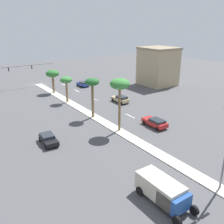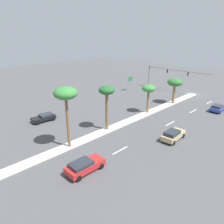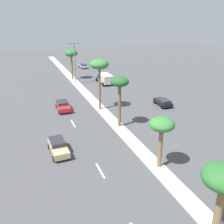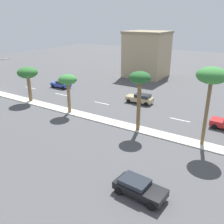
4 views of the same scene
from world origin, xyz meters
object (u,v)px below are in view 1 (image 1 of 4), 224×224
Objects in this scene: traffic_signal_gantry at (4,74)px; palm_tree_inboard at (120,85)px; sedan_black_far at (48,139)px; box_truck at (164,191)px; sedan_tan_trailing at (120,99)px; palm_tree_mid at (52,74)px; sedan_red_right at (155,122)px; palm_tree_near at (92,84)px; commercial_building at (158,66)px; palm_tree_trailing at (66,81)px; sedan_blue_center at (83,84)px.

traffic_signal_gantry is 38.05m from palm_tree_inboard.
box_truck is at bearing 104.18° from sedan_black_far.
sedan_tan_trailing is (-8.87, -11.79, -6.54)m from palm_tree_inboard.
sedan_tan_trailing is (-8.82, 15.41, -3.77)m from palm_tree_mid.
palm_tree_inboard is 1.90× the size of sedan_tan_trailing.
box_truck reaches higher than sedan_red_right.
palm_tree_near is 1.63× the size of sedan_tan_trailing.
box_truck is (6.31, 15.72, -6.05)m from palm_tree_inboard.
sedan_red_right is (-6.24, 9.43, -5.32)m from palm_tree_near.
commercial_building is 19.98m from sedan_tan_trailing.
palm_tree_near is at bearing 90.00° from palm_tree_trailing.
sedan_tan_trailing is 0.97× the size of sedan_red_right.
palm_tree_inboard reaches higher than sedan_red_right.
palm_tree_near reaches higher than sedan_blue_center.
sedan_black_far is at bearing -10.99° from palm_tree_inboard.
palm_tree_trailing is (27.31, 0.95, -0.39)m from commercial_building.
sedan_tan_trailing is at bearing -126.96° from palm_tree_inboard.
box_truck is at bearing 61.11° from sedan_tan_trailing.
sedan_red_right is (-5.75, 29.17, -3.81)m from palm_tree_mid.
sedan_black_far is 0.68× the size of box_truck.
traffic_signal_gantry reaches higher than sedan_tan_trailing.
sedan_tan_trailing is 1.06× the size of sedan_black_far.
sedan_blue_center is (-9.36, -21.39, -5.35)m from palm_tree_near.
sedan_blue_center is at bearing -27.94° from commercial_building.
sedan_tan_trailing is at bearing -155.04° from palm_tree_near.
traffic_signal_gantry is 2.51× the size of palm_tree_near.
sedan_blue_center is (-8.94, -28.85, -6.60)m from palm_tree_inboard.
palm_tree_inboard is 8.99m from sedan_red_right.
sedan_tan_trailing is (-9.30, 6.59, -3.84)m from palm_tree_trailing.
sedan_red_right is at bearing 84.22° from sedan_blue_center.
palm_tree_trailing is (0.48, 8.82, 0.07)m from palm_tree_mid.
palm_tree_mid is at bearing -78.84° from sedan_red_right.
commercial_building reaches higher than sedan_tan_trailing.
palm_tree_inboard is at bearing 89.88° from palm_tree_mid.
palm_tree_mid is 27.34m from palm_tree_inboard.
palm_tree_near reaches higher than palm_tree_mid.
commercial_building is 27.33m from palm_tree_trailing.
palm_tree_trailing is 1.42× the size of sedan_blue_center.
sedan_black_far is (2.02, 34.77, -3.32)m from traffic_signal_gantry.
sedan_black_far is 33.25m from sedan_blue_center.
palm_tree_inboard reaches higher than palm_tree_near.
palm_tree_mid is 18.15m from sedan_tan_trailing.
palm_tree_mid is 8.83m from palm_tree_trailing.
sedan_tan_trailing is at bearing 119.78° from palm_tree_mid.
palm_tree_inboard is 2.15× the size of sedan_blue_center.
sedan_red_right is 18.34m from box_truck.
palm_tree_near is at bearing 66.37° from sedan_blue_center.
traffic_signal_gantry is 4.09× the size of sedan_tan_trailing.
palm_tree_trailing is 1.25× the size of sedan_tan_trailing.
sedan_tan_trailing is at bearing -153.78° from sedan_black_far.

